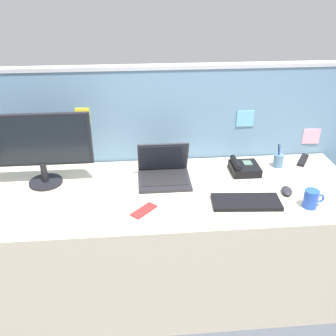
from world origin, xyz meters
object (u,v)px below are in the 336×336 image
object	(u,v)px
computer_mouse_right_hand	(287,191)
desktop_monitor	(40,144)
cell_phone_white_slab	(79,212)
coffee_mug	(311,199)
laptop	(164,171)
desk_phone	(244,168)
cell_phone_silver_slab	(116,201)
cell_phone_red_case	(144,211)
keyboard_main	(246,202)
tv_remote	(303,160)
pen_cup	(278,160)

from	to	relation	value
computer_mouse_right_hand	desktop_monitor	bearing A→B (deg)	-178.21
desktop_monitor	cell_phone_white_slab	world-z (taller)	desktop_monitor
computer_mouse_right_hand	coffee_mug	xyz separation A→B (m)	(0.07, -0.14, 0.03)
cell_phone_white_slab	computer_mouse_right_hand	bearing A→B (deg)	-33.86
laptop	desk_phone	bearing A→B (deg)	4.27
laptop	computer_mouse_right_hand	distance (m)	0.72
cell_phone_silver_slab	coffee_mug	distance (m)	1.05
cell_phone_red_case	keyboard_main	bearing A→B (deg)	46.24
cell_phone_white_slab	coffee_mug	xyz separation A→B (m)	(1.22, -0.06, 0.05)
cell_phone_red_case	desktop_monitor	bearing A→B (deg)	-167.77
keyboard_main	tv_remote	distance (m)	0.69
cell_phone_white_slab	cell_phone_silver_slab	bearing A→B (deg)	-12.70
laptop	keyboard_main	xyz separation A→B (m)	(0.42, -0.32, -0.04)
laptop	cell_phone_white_slab	bearing A→B (deg)	-145.90
computer_mouse_right_hand	cell_phone_silver_slab	world-z (taller)	computer_mouse_right_hand
laptop	pen_cup	distance (m)	0.75
desktop_monitor	tv_remote	bearing A→B (deg)	4.68
laptop	coffee_mug	world-z (taller)	laptop
computer_mouse_right_hand	cell_phone_silver_slab	size ratio (longest dim) A/B	0.76
laptop	coffee_mug	distance (m)	0.84
desktop_monitor	tv_remote	distance (m)	1.66
laptop	tv_remote	distance (m)	0.95
desk_phone	tv_remote	world-z (taller)	desk_phone
keyboard_main	cell_phone_white_slab	bearing A→B (deg)	-175.56
desktop_monitor	keyboard_main	world-z (taller)	desktop_monitor
laptop	tv_remote	bearing A→B (deg)	9.00
laptop	cell_phone_white_slab	size ratio (longest dim) A/B	2.17
computer_mouse_right_hand	tv_remote	bearing A→B (deg)	67.79
laptop	tv_remote	size ratio (longest dim) A/B	1.80
computer_mouse_right_hand	pen_cup	world-z (taller)	pen_cup
laptop	computer_mouse_right_hand	bearing A→B (deg)	-18.68
pen_cup	tv_remote	size ratio (longest dim) A/B	0.92
desktop_monitor	computer_mouse_right_hand	bearing A→B (deg)	-10.00
cell_phone_red_case	cell_phone_silver_slab	xyz separation A→B (m)	(-0.15, 0.11, 0.00)
desk_phone	cell_phone_white_slab	xyz separation A→B (m)	(-0.97, -0.36, -0.03)
laptop	coffee_mug	size ratio (longest dim) A/B	2.70
pen_cup	cell_phone_red_case	size ratio (longest dim) A/B	1.03
computer_mouse_right_hand	cell_phone_white_slab	distance (m)	1.15
tv_remote	coffee_mug	distance (m)	0.56
tv_remote	cell_phone_red_case	bearing A→B (deg)	-121.53
cell_phone_silver_slab	computer_mouse_right_hand	bearing A→B (deg)	30.33
cell_phone_red_case	coffee_mug	size ratio (longest dim) A/B	1.33
pen_cup	coffee_mug	bearing A→B (deg)	-88.73
desktop_monitor	cell_phone_silver_slab	world-z (taller)	desktop_monitor
desktop_monitor	cell_phone_red_case	xyz separation A→B (m)	(0.57, -0.35, -0.25)
cell_phone_silver_slab	coffee_mug	world-z (taller)	coffee_mug
cell_phone_white_slab	coffee_mug	bearing A→B (deg)	-40.88
desk_phone	computer_mouse_right_hand	world-z (taller)	desk_phone
cell_phone_white_slab	coffee_mug	distance (m)	1.23
desk_phone	coffee_mug	bearing A→B (deg)	-58.61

